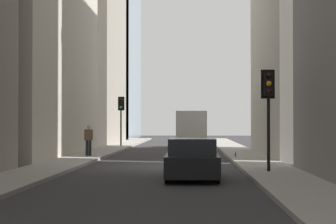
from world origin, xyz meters
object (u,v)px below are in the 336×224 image
at_px(sedan_black, 192,160).
at_px(pedestrian, 89,139).
at_px(discarded_bottle, 236,155).
at_px(traffic_light_foreground, 268,96).
at_px(traffic_light_midblock, 121,110).
at_px(delivery_truck, 191,129).

distance_m(sedan_black, pedestrian, 13.53).
distance_m(pedestrian, discarded_bottle, 8.14).
height_order(traffic_light_foreground, discarded_bottle, traffic_light_foreground).
xyz_separation_m(sedan_black, traffic_light_foreground, (1.92, -2.87, 2.29)).
bearing_deg(sedan_black, traffic_light_midblock, 11.85).
bearing_deg(traffic_light_foreground, pedestrian, 39.69).
bearing_deg(pedestrian, sedan_black, -155.03).
bearing_deg(traffic_light_foreground, delivery_truck, 6.88).
bearing_deg(pedestrian, discarded_bottle, -95.95).
height_order(traffic_light_foreground, pedestrian, traffic_light_foreground).
bearing_deg(discarded_bottle, traffic_light_midblock, 27.42).
xyz_separation_m(traffic_light_midblock, discarded_bottle, (-15.35, -7.97, -2.78)).
bearing_deg(delivery_truck, traffic_light_midblock, 79.09).
height_order(delivery_truck, traffic_light_midblock, traffic_light_midblock).
xyz_separation_m(delivery_truck, traffic_light_midblock, (1.08, 5.62, 1.57)).
distance_m(delivery_truck, pedestrian, 14.60).
xyz_separation_m(sedan_black, pedestrian, (12.26, 5.71, 0.41)).
distance_m(delivery_truck, traffic_light_foreground, 23.99).
xyz_separation_m(delivery_truck, pedestrian, (-13.43, 5.71, -0.39)).
height_order(delivery_truck, traffic_light_foreground, traffic_light_foreground).
distance_m(delivery_truck, discarded_bottle, 14.51).
bearing_deg(pedestrian, traffic_light_foreground, -140.31).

